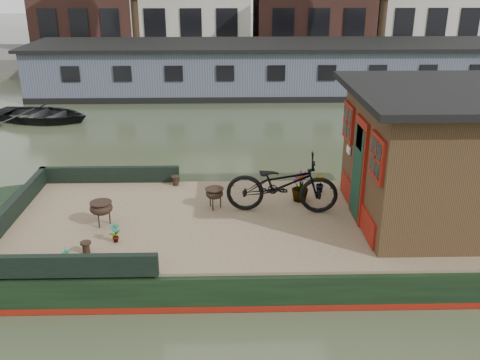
{
  "coord_description": "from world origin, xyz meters",
  "views": [
    {
      "loc": [
        -1.95,
        -8.96,
        4.95
      ],
      "look_at": [
        -1.71,
        0.5,
        1.23
      ],
      "focal_mm": 40.0,
      "sensor_mm": 36.0,
      "label": 1
    }
  ],
  "objects_px": {
    "brazier_rear": "(214,198)",
    "brazier_front": "(102,213)",
    "dinghy": "(41,111)",
    "potted_plant_a": "(115,233)",
    "cabin": "(458,155)",
    "bicycle": "(282,184)"
  },
  "relations": [
    {
      "from": "cabin",
      "to": "brazier_front",
      "type": "xyz_separation_m",
      "value": [
        -6.4,
        -0.18,
        -1.0
      ]
    },
    {
      "from": "brazier_front",
      "to": "bicycle",
      "type": "bearing_deg",
      "value": 8.93
    },
    {
      "from": "cabin",
      "to": "brazier_front",
      "type": "distance_m",
      "value": 6.48
    },
    {
      "from": "cabin",
      "to": "bicycle",
      "type": "distance_m",
      "value": 3.2
    },
    {
      "from": "potted_plant_a",
      "to": "dinghy",
      "type": "height_order",
      "value": "potted_plant_a"
    },
    {
      "from": "dinghy",
      "to": "potted_plant_a",
      "type": "bearing_deg",
      "value": -140.73
    },
    {
      "from": "brazier_front",
      "to": "brazier_rear",
      "type": "distance_m",
      "value": 2.13
    },
    {
      "from": "bicycle",
      "to": "cabin",
      "type": "bearing_deg",
      "value": -90.53
    },
    {
      "from": "potted_plant_a",
      "to": "bicycle",
      "type": "bearing_deg",
      "value": 22.23
    },
    {
      "from": "cabin",
      "to": "bicycle",
      "type": "relative_size",
      "value": 1.9
    },
    {
      "from": "cabin",
      "to": "brazier_rear",
      "type": "relative_size",
      "value": 9.75
    },
    {
      "from": "brazier_rear",
      "to": "brazier_front",
      "type": "bearing_deg",
      "value": -161.26
    },
    {
      "from": "cabin",
      "to": "potted_plant_a",
      "type": "relative_size",
      "value": 11.37
    },
    {
      "from": "brazier_front",
      "to": "dinghy",
      "type": "height_order",
      "value": "brazier_front"
    },
    {
      "from": "cabin",
      "to": "brazier_front",
      "type": "height_order",
      "value": "cabin"
    },
    {
      "from": "cabin",
      "to": "dinghy",
      "type": "bearing_deg",
      "value": 138.32
    },
    {
      "from": "bicycle",
      "to": "brazier_rear",
      "type": "relative_size",
      "value": 5.12
    },
    {
      "from": "cabin",
      "to": "bicycle",
      "type": "bearing_deg",
      "value": 173.77
    },
    {
      "from": "bicycle",
      "to": "potted_plant_a",
      "type": "xyz_separation_m",
      "value": [
        -2.93,
        -1.2,
        -0.38
      ]
    },
    {
      "from": "bicycle",
      "to": "brazier_rear",
      "type": "height_order",
      "value": "bicycle"
    },
    {
      "from": "brazier_rear",
      "to": "dinghy",
      "type": "height_order",
      "value": "brazier_rear"
    },
    {
      "from": "bicycle",
      "to": "brazier_rear",
      "type": "distance_m",
      "value": 1.34
    }
  ]
}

